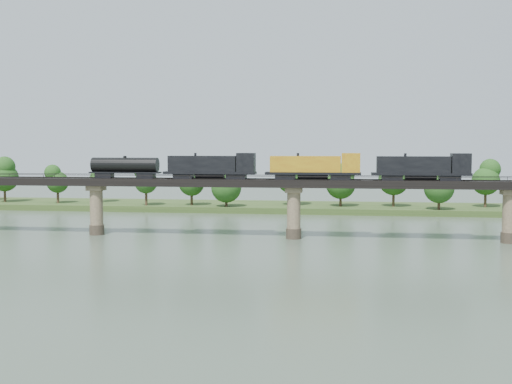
# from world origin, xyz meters

# --- Properties ---
(ground) EXTENTS (400.00, 400.00, 0.00)m
(ground) POSITION_xyz_m (0.00, 0.00, 0.00)
(ground) COLOR #3B4B3C
(ground) RESTS_ON ground
(far_bank) EXTENTS (300.00, 24.00, 1.60)m
(far_bank) POSITION_xyz_m (0.00, 85.00, 0.80)
(far_bank) COLOR #2F471C
(far_bank) RESTS_ON ground
(bridge) EXTENTS (236.00, 30.00, 11.50)m
(bridge) POSITION_xyz_m (0.00, 30.00, 5.46)
(bridge) COLOR #473A2D
(bridge) RESTS_ON ground
(bridge_superstructure) EXTENTS (220.00, 4.90, 0.75)m
(bridge_superstructure) POSITION_xyz_m (0.00, 30.00, 11.79)
(bridge_superstructure) COLOR black
(bridge_superstructure) RESTS_ON bridge
(far_treeline) EXTENTS (289.06, 17.54, 13.60)m
(far_treeline) POSITION_xyz_m (-8.21, 80.52, 8.83)
(far_treeline) COLOR #382619
(far_treeline) RESTS_ON far_bank
(freight_train) EXTENTS (74.03, 2.88, 5.10)m
(freight_train) POSITION_xyz_m (-2.92, 30.00, 13.93)
(freight_train) COLOR black
(freight_train) RESTS_ON bridge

